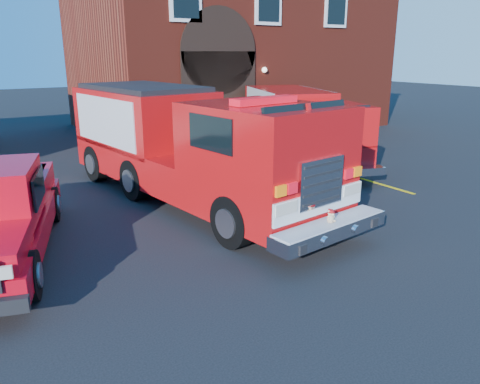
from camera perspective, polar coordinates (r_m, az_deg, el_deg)
ground at (r=10.70m, az=-3.49°, el=-5.12°), size 100.00×100.00×0.00m
parking_stripe_near at (r=15.42m, az=16.11°, el=1.12°), size 0.12×3.00×0.01m
parking_stripe_mid at (r=17.46m, az=8.76°, el=3.37°), size 0.12×3.00×0.01m
parking_stripe_far at (r=19.75m, az=3.01°, el=5.09°), size 0.12×3.00×0.01m
fire_station at (r=26.55m, az=-1.47°, el=17.31°), size 15.20×10.20×8.45m
fire_engine at (r=12.77m, az=-6.31°, el=5.80°), size 3.93×10.16×3.05m
secondary_truck at (r=17.86m, az=7.19°, el=8.29°), size 4.93×8.26×2.56m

